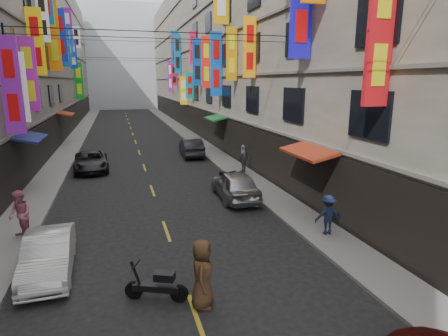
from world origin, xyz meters
TOP-DOWN VIEW (x-y plane):
  - sidewalk_left at (-6.00, 42.00)m, footprint 2.00×90.00m
  - sidewalk_right at (6.00, 42.00)m, footprint 2.00×90.00m
  - building_row_right at (11.99, 42.00)m, footprint 10.14×90.00m
  - haze_block at (0.00, 92.00)m, footprint 18.00×8.00m
  - shop_signage at (-0.21, 34.68)m, footprint 14.00×55.00m
  - street_awnings at (-1.26, 26.00)m, footprint 13.99×35.20m
  - overhead_cables at (0.00, 30.00)m, footprint 14.00×38.04m
  - lane_markings at (0.00, 39.00)m, footprint 0.12×80.20m
  - scooter_crossing at (-0.88, 13.10)m, footprint 1.70×0.88m
  - scooter_far_right at (4.17, 23.49)m, footprint 0.79×1.73m
  - car_left_mid at (-4.00, 15.55)m, footprint 1.55×4.01m
  - car_left_far at (-3.53, 29.99)m, footprint 2.44×4.83m
  - car_right_mid at (4.00, 21.35)m, footprint 1.89×4.45m
  - car_right_far at (4.00, 33.12)m, footprint 1.73×4.51m
  - pedestrian_lfar at (-5.40, 18.52)m, footprint 1.04×1.11m
  - pedestrian_rnear at (5.98, 15.70)m, footprint 1.04×0.55m
  - pedestrian_rfar at (6.12, 26.25)m, footprint 1.21×1.17m
  - pedestrian_crossing at (0.27, 12.49)m, footprint 0.91×1.09m

SIDE VIEW (x-z plane):
  - lane_markings at x=0.00m, z-range 0.00..0.01m
  - sidewalk_left at x=-6.00m, z-range 0.00..0.12m
  - sidewalk_right at x=6.00m, z-range 0.00..0.12m
  - scooter_crossing at x=-0.88m, z-range -0.13..1.01m
  - scooter_far_right at x=4.17m, z-range -0.13..1.01m
  - car_left_mid at x=-4.00m, z-range 0.00..1.30m
  - car_left_far at x=-3.53m, z-range 0.00..1.31m
  - car_right_far at x=4.00m, z-range 0.00..1.47m
  - car_right_mid at x=4.00m, z-range 0.00..1.50m
  - pedestrian_rnear at x=5.98m, z-range 0.12..1.70m
  - pedestrian_crossing at x=0.27m, z-range 0.00..1.92m
  - pedestrian_rfar at x=6.12m, z-range 0.12..1.96m
  - pedestrian_lfar at x=-5.40m, z-range 0.12..2.00m
  - street_awnings at x=-1.26m, z-range 2.80..3.20m
  - overhead_cables at x=0.00m, z-range 8.18..9.42m
  - shop_signage at x=-0.21m, z-range 2.93..15.28m
  - building_row_right at x=11.99m, z-range -0.01..18.99m
  - haze_block at x=0.00m, z-range 0.00..22.00m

